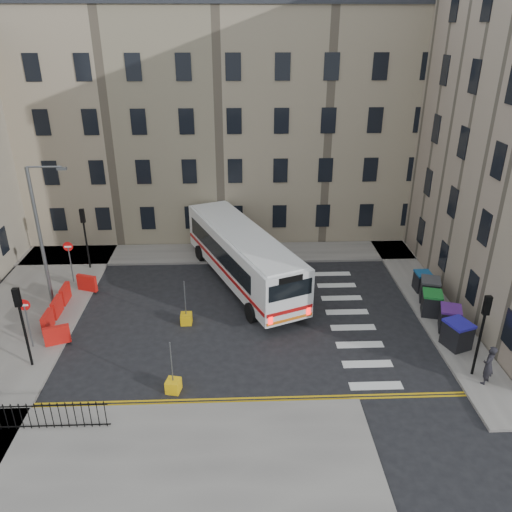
{
  "coord_description": "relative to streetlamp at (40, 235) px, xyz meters",
  "views": [
    {
      "loc": [
        -2.12,
        -23.74,
        14.78
      ],
      "look_at": [
        -1.12,
        1.71,
        3.0
      ],
      "focal_mm": 35.0,
      "sensor_mm": 36.0,
      "label": 1
    }
  ],
  "objects": [
    {
      "name": "ground",
      "position": [
        13.0,
        -2.0,
        -4.34
      ],
      "size": [
        120.0,
        120.0,
        0.0
      ],
      "primitive_type": "plane",
      "color": "black",
      "rests_on": "ground"
    },
    {
      "name": "wheelie_bin_e",
      "position": [
        22.0,
        0.57,
        -3.6
      ],
      "size": [
        0.93,
        1.06,
        1.16
      ],
      "rotation": [
        0.0,
        0.0,
        0.02
      ],
      "color": "black",
      "rests_on": "pavement_east"
    },
    {
      "name": "pavement_west",
      "position": [
        -1.0,
        -1.0,
        -4.26
      ],
      "size": [
        6.0,
        22.0,
        0.15
      ],
      "primitive_type": "cube",
      "color": "slate",
      "rests_on": "ground"
    },
    {
      "name": "traffic_light_nw",
      "position": [
        1.0,
        4.5,
        -1.47
      ],
      "size": [
        0.28,
        0.22,
        4.1
      ],
      "color": "black",
      "rests_on": "pavement_west"
    },
    {
      "name": "wheelie_bin_b",
      "position": [
        21.92,
        -3.8,
        -3.52
      ],
      "size": [
        1.36,
        1.46,
        1.31
      ],
      "rotation": [
        0.0,
        0.0,
        -0.33
      ],
      "color": "black",
      "rests_on": "pavement_east"
    },
    {
      "name": "traffic_light_east",
      "position": [
        21.6,
        -7.5,
        -1.47
      ],
      "size": [
        0.28,
        0.22,
        4.1
      ],
      "color": "black",
      "rests_on": "pavement_east"
    },
    {
      "name": "pedestrian",
      "position": [
        21.9,
        -8.14,
        -3.23
      ],
      "size": [
        0.83,
        0.81,
        1.92
      ],
      "primitive_type": "imported",
      "rotation": [
        0.0,
        0.0,
        3.89
      ],
      "color": "black",
      "rests_on": "pavement_east"
    },
    {
      "name": "bollard_yellow",
      "position": [
        8.0,
        -2.44,
        -4.04
      ],
      "size": [
        0.6,
        0.6,
        0.6
      ],
      "primitive_type": "cube",
      "rotation": [
        0.0,
        0.0,
        0.01
      ],
      "color": "#CC9B0B",
      "rests_on": "ground"
    },
    {
      "name": "wheelie_bin_d",
      "position": [
        21.98,
        -0.66,
        -3.51
      ],
      "size": [
        1.38,
        1.48,
        1.35
      ],
      "rotation": [
        0.0,
        0.0,
        -0.3
      ],
      "color": "black",
      "rests_on": "pavement_east"
    },
    {
      "name": "iron_railings",
      "position": [
        1.75,
        -10.2,
        -3.59
      ],
      "size": [
        7.8,
        0.04,
        1.2
      ],
      "color": "black",
      "rests_on": "pavement_sw"
    },
    {
      "name": "traffic_light_sw",
      "position": [
        1.0,
        -6.0,
        -1.47
      ],
      "size": [
        0.28,
        0.22,
        4.1
      ],
      "color": "black",
      "rests_on": "pavement_west"
    },
    {
      "name": "wheelie_bin_c",
      "position": [
        21.54,
        -2.17,
        -3.52
      ],
      "size": [
        1.32,
        1.43,
        1.31
      ],
      "rotation": [
        0.0,
        0.0,
        -0.28
      ],
      "color": "black",
      "rests_on": "pavement_east"
    },
    {
      "name": "no_entry_north",
      "position": [
        0.5,
        2.5,
        -2.26
      ],
      "size": [
        0.6,
        0.08,
        3.0
      ],
      "color": "#595B5E",
      "rests_on": "pavement_west"
    },
    {
      "name": "terrace_north",
      "position": [
        6.0,
        13.5,
        4.28
      ],
      "size": [
        38.3,
        10.8,
        17.2
      ],
      "color": "gray",
      "rests_on": "ground"
    },
    {
      "name": "streetlamp",
      "position": [
        0.0,
        0.0,
        0.0
      ],
      "size": [
        0.5,
        0.22,
        8.14
      ],
      "color": "#595B5E",
      "rests_on": "pavement_west"
    },
    {
      "name": "no_entry_south",
      "position": [
        0.5,
        -4.5,
        -2.26
      ],
      "size": [
        0.6,
        0.08,
        3.0
      ],
      "color": "#595B5E",
      "rests_on": "pavement_west"
    },
    {
      "name": "bollard_chevron",
      "position": [
        7.91,
        -8.0,
        -4.04
      ],
      "size": [
        0.71,
        0.71,
        0.6
      ],
      "primitive_type": "cube",
      "rotation": [
        0.0,
        0.0,
        -0.21
      ],
      "color": "#EDB40D",
      "rests_on": "ground"
    },
    {
      "name": "pavement_east",
      "position": [
        22.0,
        2.0,
        -4.26
      ],
      "size": [
        2.4,
        26.0,
        0.15
      ],
      "primitive_type": "cube",
      "color": "slate",
      "rests_on": "ground"
    },
    {
      "name": "wheelie_bin_a",
      "position": [
        21.7,
        -5.3,
        -3.49
      ],
      "size": [
        1.46,
        1.56,
        1.39
      ],
      "rotation": [
        0.0,
        0.0,
        0.35
      ],
      "color": "black",
      "rests_on": "pavement_east"
    },
    {
      "name": "bus",
      "position": [
        11.14,
        2.23,
        -2.39
      ],
      "size": [
        7.35,
        12.52,
        3.38
      ],
      "rotation": [
        0.0,
        0.0,
        0.39
      ],
      "color": "silver",
      "rests_on": "ground"
    },
    {
      "name": "pavement_sw",
      "position": [
        6.0,
        -12.0,
        -4.26
      ],
      "size": [
        20.0,
        6.0,
        0.15
      ],
      "primitive_type": "cube",
      "color": "slate",
      "rests_on": "ground"
    },
    {
      "name": "pavement_north",
      "position": [
        7.0,
        6.6,
        -4.26
      ],
      "size": [
        36.0,
        3.2,
        0.15
      ],
      "primitive_type": "cube",
      "color": "slate",
      "rests_on": "ground"
    },
    {
      "name": "roadworks_barriers",
      "position": [
        1.16,
        -1.5,
        -3.69
      ],
      "size": [
        1.66,
        6.26,
        1.0
      ],
      "color": "red",
      "rests_on": "pavement_west"
    }
  ]
}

